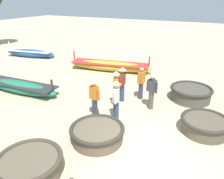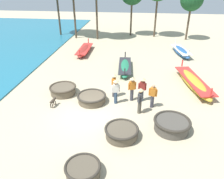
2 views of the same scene
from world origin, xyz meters
The scene contains 14 objects.
ground_plane centered at (0.00, 0.00, 0.00)m, with size 80.00×80.00×0.00m, color #BCAD8C.
coracle_far_left centered at (4.66, -0.85, 0.35)m, with size 1.96×1.96×0.65m.
coracle_beside_post centered at (-2.33, 2.37, 0.32)m, with size 1.85×1.85×0.59m.
coracle_nearest centered at (-0.14, 1.50, 0.30)m, with size 1.89×1.89×0.54m.
coracle_tilted centered at (2.06, -1.73, 0.31)m, with size 1.75×1.75×0.56m.
long_boat_blue_hull centered at (7.15, 12.07, 0.33)m, with size 1.76×4.36×1.14m.
long_boat_green_hull centered at (1.65, 7.10, 0.29)m, with size 1.26×4.45×1.00m.
long_boat_white_hull centered at (6.89, 4.62, 0.33)m, with size 2.12×5.68×1.15m.
fisherman_hauling centered at (1.42, 1.54, 0.96)m, with size 0.52×0.36×1.67m.
fisherman_standing_left centered at (3.72, 1.33, 0.84)m, with size 0.51×0.30×1.57m.
fisherman_crouching centered at (2.43, 2.04, 0.96)m, with size 0.51×0.36×1.67m.
fisherman_standing_right centered at (1.21, 2.40, 0.96)m, with size 0.36×0.52×1.67m.
fisherman_with_hat centered at (3.07, 2.03, 0.96)m, with size 0.53×0.36×1.67m.
fisherman_by_coracle centered at (2.94, 0.58, 0.96)m, with size 0.36×0.52×1.67m.
Camera 1 is at (-5.49, -1.76, 4.60)m, focal length 35.00 mm.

